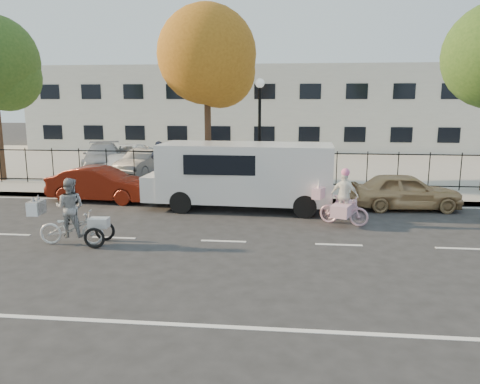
# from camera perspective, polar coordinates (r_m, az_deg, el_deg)

# --- Properties ---
(ground) EXTENTS (120.00, 120.00, 0.00)m
(ground) POSITION_cam_1_polar(r_m,az_deg,el_deg) (12.42, -2.02, -6.03)
(ground) COLOR #333334
(road_markings) EXTENTS (60.00, 9.52, 0.01)m
(road_markings) POSITION_cam_1_polar(r_m,az_deg,el_deg) (12.42, -2.02, -6.01)
(road_markings) COLOR silver
(road_markings) RESTS_ON ground
(curb) EXTENTS (60.00, 0.10, 0.15)m
(curb) POSITION_cam_1_polar(r_m,az_deg,el_deg) (17.26, 0.30, -0.84)
(curb) COLOR #A8A399
(curb) RESTS_ON ground
(sidewalk) EXTENTS (60.00, 2.20, 0.15)m
(sidewalk) POSITION_cam_1_polar(r_m,az_deg,el_deg) (18.28, 0.63, -0.16)
(sidewalk) COLOR #A8A399
(sidewalk) RESTS_ON ground
(parking_lot) EXTENTS (60.00, 15.60, 0.15)m
(parking_lot) POSITION_cam_1_polar(r_m,az_deg,el_deg) (27.04, 2.39, 3.55)
(parking_lot) COLOR #A8A399
(parking_lot) RESTS_ON ground
(iron_fence) EXTENTS (58.00, 0.06, 1.50)m
(iron_fence) POSITION_cam_1_polar(r_m,az_deg,el_deg) (19.22, 0.94, 2.90)
(iron_fence) COLOR black
(iron_fence) RESTS_ON sidewalk
(building) EXTENTS (34.00, 10.00, 6.00)m
(building) POSITION_cam_1_polar(r_m,az_deg,el_deg) (36.79, 3.43, 10.14)
(building) COLOR silver
(building) RESTS_ON ground
(lamppost) EXTENTS (0.36, 0.36, 4.33)m
(lamppost) POSITION_cam_1_polar(r_m,az_deg,el_deg) (18.59, 2.41, 9.46)
(lamppost) COLOR black
(lamppost) RESTS_ON sidewalk
(street_sign) EXTENTS (0.85, 0.06, 1.80)m
(street_sign) POSITION_cam_1_polar(r_m,az_deg,el_deg) (19.01, -4.74, 4.34)
(street_sign) COLOR black
(street_sign) RESTS_ON sidewalk
(zebra_trike) EXTENTS (2.03, 0.80, 1.74)m
(zebra_trike) POSITION_cam_1_polar(r_m,az_deg,el_deg) (12.76, -19.90, -3.12)
(zebra_trike) COLOR silver
(zebra_trike) RESTS_ON ground
(unicorn_bike) EXTENTS (1.72, 1.26, 1.71)m
(unicorn_bike) POSITION_cam_1_polar(r_m,az_deg,el_deg) (14.22, 12.46, -1.44)
(unicorn_bike) COLOR #D9A5BA
(unicorn_bike) RESTS_ON ground
(white_van) EXTENTS (6.35, 2.40, 2.23)m
(white_van) POSITION_cam_1_polar(r_m,az_deg,el_deg) (15.81, 0.31, 2.30)
(white_van) COLOR white
(white_van) RESTS_ON ground
(red_sedan) EXTENTS (3.93, 1.66, 1.26)m
(red_sedan) POSITION_cam_1_polar(r_m,az_deg,el_deg) (17.88, -16.56, 0.93)
(red_sedan) COLOR #58150A
(red_sedan) RESTS_ON ground
(gold_sedan) EXTENTS (3.73, 1.68, 1.24)m
(gold_sedan) POSITION_cam_1_polar(r_m,az_deg,el_deg) (16.84, 19.52, 0.10)
(gold_sedan) COLOR tan
(gold_sedan) RESTS_ON ground
(pedestrian) EXTENTS (0.69, 0.46, 1.89)m
(pedestrian) POSITION_cam_1_polar(r_m,az_deg,el_deg) (19.33, -9.80, 3.37)
(pedestrian) COLOR black
(pedestrian) RESTS_ON sidewalk
(lot_car_a) EXTENTS (3.24, 4.89, 1.32)m
(lot_car_a) POSITION_cam_1_polar(r_m,az_deg,el_deg) (24.93, -16.38, 4.15)
(lot_car_a) COLOR #A0A2A7
(lot_car_a) RESTS_ON parking_lot
(lot_car_b) EXTENTS (2.58, 4.77, 1.27)m
(lot_car_b) POSITION_cam_1_polar(r_m,az_deg,el_deg) (24.71, -13.71, 4.17)
(lot_car_b) COLOR white
(lot_car_b) RESTS_ON parking_lot
(lot_car_c) EXTENTS (2.03, 3.92, 1.23)m
(lot_car_c) POSITION_cam_1_polar(r_m,az_deg,el_deg) (22.70, -11.62, 3.61)
(lot_car_c) COLOR #494D51
(lot_car_c) RESTS_ON parking_lot
(tree_mid) EXTENTS (4.14, 4.14, 7.59)m
(tree_mid) POSITION_cam_1_polar(r_m,az_deg,el_deg) (20.34, -3.62, 15.80)
(tree_mid) COLOR #442D1D
(tree_mid) RESTS_ON ground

